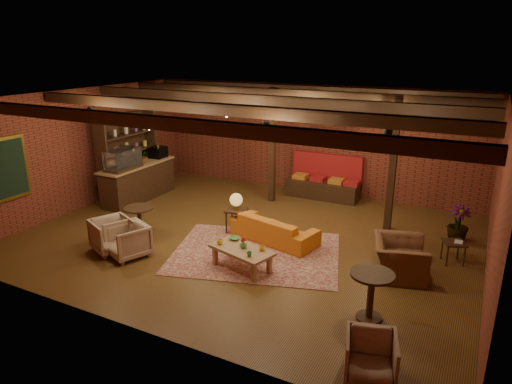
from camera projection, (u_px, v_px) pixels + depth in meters
The scene contains 29 objects.
floor at pixel (247, 237), 10.67m from camera, with size 10.00×10.00×0.00m, color #3B230E.
ceiling at pixel (246, 98), 9.68m from camera, with size 10.00×8.00×0.02m, color black.
wall_back at pixel (310, 139), 13.56m from camera, with size 10.00×0.02×3.20m, color brown.
wall_front at pixel (120, 234), 6.79m from camera, with size 10.00×0.02×3.20m, color brown.
wall_left at pixel (85, 149), 12.35m from camera, with size 0.02×8.00×3.20m, color brown.
wall_right at pixel (497, 205), 8.01m from camera, with size 0.02×8.00×3.20m, color brown.
ceiling_beams at pixel (247, 104), 9.72m from camera, with size 9.80×6.40×0.22m, color black, non-canonical shape.
ceiling_pipe at pixel (278, 106), 11.15m from camera, with size 0.12×0.12×9.60m, color black.
post_left at pixel (272, 146), 12.64m from camera, with size 0.16×0.16×3.20m, color black.
post_right at pixel (393, 165), 10.65m from camera, with size 0.16×0.16×3.20m, color black.
service_counter at pixel (138, 172), 13.05m from camera, with size 0.80×2.50×1.60m, color black, non-canonical shape.
plant_counter at pixel (144, 157), 13.05m from camera, with size 0.35×0.39×0.30m, color #337F33.
shelving_hutch at pixel (128, 156), 13.19m from camera, with size 0.52×2.00×2.40m, color black, non-canonical shape.
chalkboard_menu at pixel (9, 168), 10.37m from camera, with size 0.08×0.96×1.46m, color black.
banquette at pixel (323, 181), 13.26m from camera, with size 2.10×0.70×1.00m, color #A51B1D, non-canonical shape.
service_sign at pixel (321, 120), 12.31m from camera, with size 0.86×0.06×0.30m, color #FF5119.
ceiling_spotlights at pixel (247, 114), 9.79m from camera, with size 6.40×4.40×0.28m, color black, non-canonical shape.
rug at pixel (256, 253), 9.84m from camera, with size 3.52×2.69×0.01m, color maroon.
sofa at pixel (274, 228), 10.38m from camera, with size 2.04×0.80×0.60m, color orange.
coffee_table at pixel (241, 251), 9.05m from camera, with size 1.41×0.97×0.69m.
side_table_lamp at pixel (236, 203), 10.74m from camera, with size 0.53×0.53×0.97m.
round_table_left at pixel (139, 217), 10.56m from camera, with size 0.69×0.69×0.72m.
armchair_a at pixel (112, 233), 9.84m from camera, with size 0.78×0.73×0.80m, color #C4B198.
armchair_b at pixel (128, 239), 9.58m from camera, with size 0.76×0.72×0.79m, color #C4B198.
armchair_right at pixel (400, 252), 8.76m from camera, with size 1.11×0.72×0.97m, color brown.
side_table_book at pixel (454, 243), 9.28m from camera, with size 0.55×0.55×0.49m.
round_table_right at pixel (371, 289), 7.32m from camera, with size 0.71×0.71×0.83m.
armchair_far at pixel (371, 355), 6.08m from camera, with size 0.67×0.63×0.69m, color #C4B198.
plant_tall at pixel (463, 189), 10.09m from camera, with size 1.40×1.40×2.49m, color #4C7F4C.
Camera 1 is at (4.67, -8.65, 4.29)m, focal length 32.00 mm.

